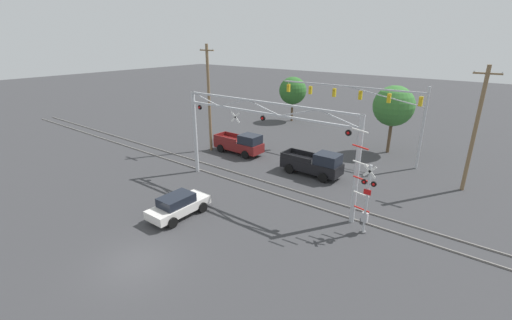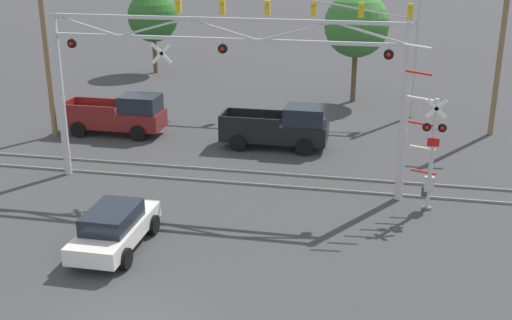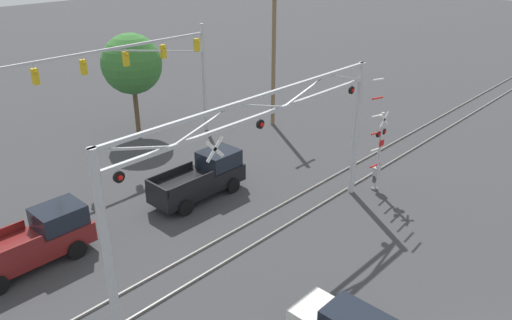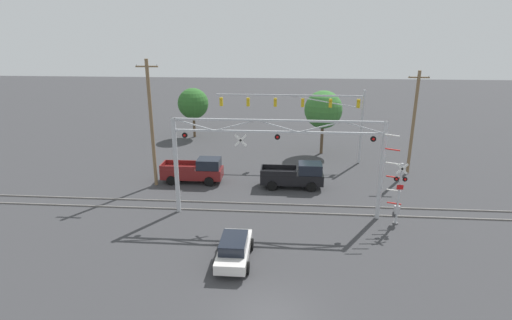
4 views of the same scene
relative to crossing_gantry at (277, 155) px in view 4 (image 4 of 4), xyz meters
name	(u,v)px [view 4 (image 4 of 4)]	position (x,y,z in m)	size (l,w,h in m)	color
ground_plane	(269,318)	(0.01, -11.02, -4.53)	(200.00, 200.00, 0.00)	#38383A
rail_track_near	(276,212)	(0.01, 0.28, -4.48)	(80.00, 0.08, 0.10)	gray
rail_track_far	(277,204)	(0.01, 1.72, -4.48)	(80.00, 0.08, 0.10)	gray
crossing_gantry	(277,155)	(0.00, 0.00, 0.00)	(14.70, 0.32, 7.03)	#B7BABF
crossing_signal_mast	(397,193)	(8.19, -0.82, -2.25)	(1.77, 0.35, 6.39)	#B7BABF
traffic_signal_span	(317,110)	(3.53, 12.62, 0.84)	(14.52, 0.39, 7.35)	#B7BABF
pickup_truck_lead	(296,176)	(1.47, 5.47, -3.47)	(5.26, 2.07, 2.19)	black
pickup_truck_following	(196,171)	(-7.23, 6.05, -3.47)	(5.31, 2.07, 2.19)	maroon
sedan_waiting	(234,249)	(-2.22, -6.31, -3.74)	(1.98, 4.29, 1.51)	silver
utility_pole_left	(151,123)	(-10.53, 5.13, 0.94)	(1.80, 0.28, 10.64)	brown
utility_pole_right	(413,122)	(12.05, 9.95, 0.35)	(1.80, 0.28, 9.45)	brown
background_tree_beyond_span	(323,110)	(4.45, 15.71, 0.28)	(4.00, 4.00, 6.83)	brown
background_tree_far_left_verge	(193,104)	(-10.91, 21.63, -0.30)	(3.76, 3.76, 6.13)	brown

